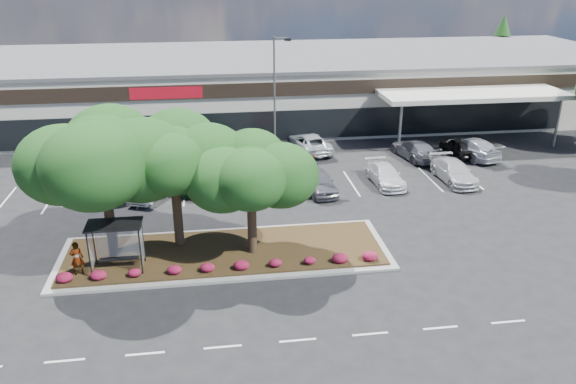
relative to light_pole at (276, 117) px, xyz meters
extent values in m
plane|color=black|center=(-2.27, -15.75, -4.54)|extent=(160.00, 160.00, 0.00)
cube|color=beige|center=(-2.27, 18.25, -1.54)|extent=(80.00, 20.00, 6.00)
cube|color=#535355|center=(-2.27, 18.25, 1.56)|extent=(80.40, 20.40, 0.30)
cube|color=black|center=(-2.27, 8.20, 0.26)|extent=(80.00, 0.25, 1.20)
cube|color=black|center=(-2.27, 8.20, -2.94)|extent=(60.00, 0.18, 2.60)
cube|color=#B40C1C|center=(-8.27, 8.13, 0.26)|extent=(6.00, 0.12, 1.00)
cube|color=beige|center=(17.73, 5.75, -0.14)|extent=(16.00, 5.00, 0.40)
cylinder|color=slate|center=(10.73, 3.75, -2.44)|extent=(0.24, 0.24, 4.20)
cylinder|color=slate|center=(24.73, 3.75, -2.44)|extent=(0.24, 0.24, 4.20)
cube|color=gray|center=(-4.27, -11.75, -4.47)|extent=(18.00, 6.00, 0.15)
cube|color=#43321A|center=(-4.27, -11.75, -4.34)|extent=(17.20, 5.20, 0.12)
cube|color=silver|center=(-11.07, -19.75, -4.53)|extent=(1.60, 0.12, 0.01)
cube|color=silver|center=(-7.87, -19.75, -4.53)|extent=(1.60, 0.12, 0.01)
cube|color=silver|center=(-4.67, -19.75, -4.53)|extent=(1.60, 0.12, 0.01)
cube|color=silver|center=(-1.47, -19.75, -4.53)|extent=(1.60, 0.12, 0.01)
cube|color=silver|center=(1.73, -19.75, -4.53)|extent=(1.60, 0.12, 0.01)
cube|color=silver|center=(4.93, -19.75, -4.53)|extent=(1.60, 0.12, 0.01)
cube|color=silver|center=(8.13, -19.75, -4.53)|extent=(1.60, 0.12, 0.01)
cube|color=silver|center=(-18.77, -2.25, -4.53)|extent=(0.12, 5.00, 0.01)
cube|color=silver|center=(-15.77, -2.25, -4.53)|extent=(0.12, 5.00, 0.01)
cube|color=silver|center=(-12.77, -2.25, -4.53)|extent=(0.12, 5.00, 0.01)
cube|color=silver|center=(-9.77, -2.25, -4.53)|extent=(0.12, 5.00, 0.01)
cube|color=silver|center=(-6.77, -2.25, -4.53)|extent=(0.12, 5.00, 0.01)
cube|color=silver|center=(-3.77, -2.25, -4.53)|extent=(0.12, 5.00, 0.01)
cube|color=silver|center=(-0.77, -2.25, -4.53)|extent=(0.12, 5.00, 0.01)
cube|color=silver|center=(2.23, -2.25, -4.53)|extent=(0.12, 5.00, 0.01)
cube|color=silver|center=(5.23, -2.25, -4.53)|extent=(0.12, 5.00, 0.01)
cube|color=silver|center=(8.23, -2.25, -4.53)|extent=(0.12, 5.00, 0.01)
cube|color=silver|center=(11.23, -2.25, -4.53)|extent=(0.12, 5.00, 0.01)
cube|color=silver|center=(14.23, -2.25, -4.53)|extent=(0.12, 5.00, 0.01)
cylinder|color=black|center=(-11.02, -12.30, -3.03)|extent=(0.08, 0.08, 2.50)
cylinder|color=black|center=(-8.52, -12.30, -3.03)|extent=(0.08, 0.08, 2.50)
cylinder|color=black|center=(-11.02, -13.60, -3.03)|extent=(0.08, 0.08, 2.50)
cylinder|color=black|center=(-8.52, -13.60, -3.03)|extent=(0.08, 0.08, 2.50)
cube|color=black|center=(-9.77, -12.95, -1.74)|extent=(2.75, 1.55, 0.10)
cube|color=silver|center=(-9.77, -12.30, -2.91)|extent=(2.30, 0.03, 2.00)
cube|color=black|center=(-9.77, -12.70, -3.83)|extent=(2.00, 0.35, 0.06)
cone|color=#1A3B13|center=(31.73, 28.25, -0.04)|extent=(3.96, 3.96, 9.00)
imported|color=#594C47|center=(-11.73, -13.19, -3.37)|extent=(0.73, 0.56, 1.81)
cube|color=gray|center=(-0.10, 0.01, -4.34)|extent=(0.50, 0.50, 0.40)
cylinder|color=slate|center=(-0.10, 0.01, 0.77)|extent=(0.14, 0.14, 9.82)
cube|color=slate|center=(0.35, -0.03, 5.53)|extent=(0.92, 0.30, 0.14)
cube|color=black|center=(0.84, -0.08, 5.46)|extent=(0.48, 0.34, 0.18)
imported|color=silver|center=(-13.45, 0.15, -3.81)|extent=(2.94, 4.67, 1.45)
imported|color=#B2B2B2|center=(-9.05, -2.98, -3.87)|extent=(2.78, 4.28, 1.33)
imported|color=black|center=(-11.06, -1.52, -3.78)|extent=(4.36, 6.06, 1.53)
imported|color=#1A4826|center=(-6.02, -1.24, -3.74)|extent=(3.01, 5.90, 1.60)
imported|color=slate|center=(2.57, -3.47, -3.77)|extent=(2.32, 4.69, 1.54)
imported|color=navy|center=(1.90, -2.44, -3.83)|extent=(2.27, 4.50, 1.42)
imported|color=white|center=(7.59, -2.69, -3.86)|extent=(2.16, 4.78, 1.36)
imported|color=silver|center=(12.76, -2.82, -3.81)|extent=(2.25, 5.14, 1.47)
imported|color=navy|center=(-10.47, 5.67, -3.78)|extent=(2.93, 4.78, 1.52)
imported|color=#174118|center=(-6.20, 2.35, -3.73)|extent=(4.03, 6.01, 1.62)
imported|color=#144A25|center=(-3.93, 3.76, -3.86)|extent=(2.81, 4.97, 1.36)
imported|color=maroon|center=(0.88, 1.87, -3.73)|extent=(4.35, 6.01, 1.62)
imported|color=#A2A9AD|center=(3.44, 5.35, -3.77)|extent=(3.51, 5.94, 1.55)
imported|color=slate|center=(11.64, 2.50, -3.79)|extent=(3.09, 5.50, 1.51)
imported|color=black|center=(15.61, 2.79, -3.81)|extent=(2.11, 4.43, 1.46)
imported|color=#A4A7AF|center=(16.42, 2.21, -3.74)|extent=(3.62, 5.94, 1.61)
camera|label=1|loc=(-4.61, -39.24, 10.55)|focal=35.00mm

